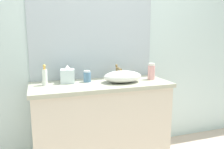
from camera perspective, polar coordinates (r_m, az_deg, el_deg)
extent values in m
cube|color=silver|center=(2.46, -2.56, 9.97)|extent=(6.00, 0.06, 2.60)
cube|color=beige|center=(2.31, -2.69, -12.84)|extent=(1.30, 0.50, 0.81)
cube|color=#B2B199|center=(2.18, -2.78, -2.59)|extent=(1.34, 0.54, 0.04)
cube|color=#B2BCC6|center=(2.39, -4.69, 11.07)|extent=(1.31, 0.01, 1.00)
ellipsoid|color=silver|center=(2.20, 2.71, -0.50)|extent=(0.38, 0.27, 0.11)
cylinder|color=olive|center=(2.35, 1.27, 0.39)|extent=(0.03, 0.03, 0.13)
cylinder|color=olive|center=(2.29, 1.78, 1.45)|extent=(0.02, 0.12, 0.02)
sphere|color=olive|center=(2.35, 1.15, 2.28)|extent=(0.03, 0.03, 0.03)
cylinder|color=white|center=(2.15, -16.67, -0.70)|extent=(0.05, 0.05, 0.15)
cylinder|color=gold|center=(2.14, -16.79, 1.49)|extent=(0.02, 0.02, 0.02)
sphere|color=gold|center=(2.14, -16.82, 2.10)|extent=(0.03, 0.03, 0.03)
cylinder|color=#DDAD51|center=(2.12, -16.81, 2.06)|extent=(0.01, 0.02, 0.01)
cylinder|color=pink|center=(2.37, 9.95, 0.52)|extent=(0.07, 0.07, 0.15)
cylinder|color=silver|center=(2.36, 10.01, 2.54)|extent=(0.07, 0.07, 0.02)
cylinder|color=#51789A|center=(2.23, -6.31, -0.65)|extent=(0.07, 0.07, 0.10)
cylinder|color=silver|center=(2.22, -6.34, 0.77)|extent=(0.06, 0.06, 0.02)
cube|color=silver|center=(2.21, -11.19, -0.38)|extent=(0.15, 0.15, 0.13)
cone|color=white|center=(2.20, -11.27, 1.80)|extent=(0.07, 0.07, 0.04)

